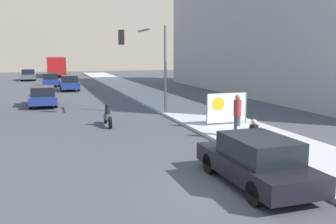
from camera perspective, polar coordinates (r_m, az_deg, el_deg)
The scene contains 14 objects.
ground_plane at distance 10.73m, azimuth 9.96°, elevation -11.79°, with size 160.00×160.00×0.00m, color #4F4F51.
sidewalk_curb at distance 25.63m, azimuth 1.80°, elevation 0.73°, with size 3.92×90.00×0.14m, color beige.
building_backdrop_right at distance 36.67m, azimuth 17.15°, elevation 13.16°, with size 10.00×32.00×13.29m.
seated_protester at distance 14.46m, azimuth 13.03°, elevation -3.30°, with size 0.96×0.77×1.16m.
jogger_on_sidewalk at distance 16.62m, azimuth 10.52°, elevation -0.43°, with size 0.34×0.34×1.85m.
protest_banner at distance 19.29m, azimuth 8.91°, elevation 0.63°, with size 2.26×0.06×1.61m.
traffic_light_pole at distance 22.45m, azimuth -3.00°, elevation 8.78°, with size 2.89×2.66×5.23m.
parked_car_curbside at distance 11.09m, azimuth 13.29°, elevation -7.25°, with size 1.81×4.36×1.45m.
car_on_road_nearest at distance 28.13m, azimuth -18.53°, elevation 2.32°, with size 1.84×4.30×1.41m.
car_on_road_midblock at distance 38.88m, azimuth -14.79°, elevation 4.30°, with size 1.75×4.10×1.52m.
car_on_road_distant at distance 44.23m, azimuth -17.45°, elevation 4.71°, with size 1.81×4.20×1.49m.
car_on_road_far_lane at distance 54.71m, azimuth -20.50°, elevation 5.33°, with size 1.85×4.79×1.51m.
city_bus_on_road at distance 62.89m, azimuth -16.75°, elevation 6.85°, with size 2.61×10.85×3.02m.
motorcycle_on_road at distance 19.68m, azimuth -9.18°, elevation -0.60°, with size 0.28×2.11×1.20m.
Camera 1 is at (-4.86, -8.78, 3.80)m, focal length 40.00 mm.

